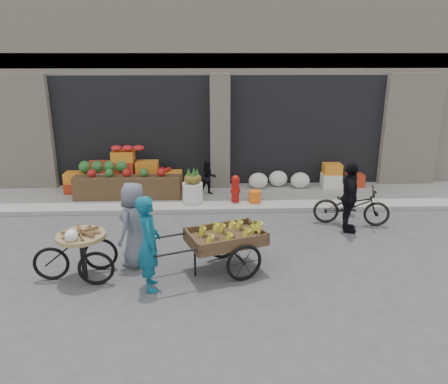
{
  "coord_description": "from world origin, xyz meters",
  "views": [
    {
      "loc": [
        -0.37,
        -7.14,
        3.81
      ],
      "look_at": [
        -0.03,
        1.32,
        1.1
      ],
      "focal_mm": 35.0,
      "sensor_mm": 36.0,
      "label": 1
    }
  ],
  "objects_px": {
    "banana_cart": "(223,236)",
    "tricycle_cart": "(82,249)",
    "pineapple_bin": "(193,192)",
    "seated_person": "(208,178)",
    "orange_bucket": "(255,196)",
    "vendor_grey": "(135,224)",
    "cyclist": "(350,198)",
    "fire_hydrant": "(235,188)",
    "vendor_woman": "(149,243)",
    "bicycle": "(351,206)"
  },
  "relations": [
    {
      "from": "orange_bucket",
      "to": "vendor_woman",
      "type": "bearing_deg",
      "value": -118.58
    },
    {
      "from": "orange_bucket",
      "to": "tricycle_cart",
      "type": "relative_size",
      "value": 0.22
    },
    {
      "from": "banana_cart",
      "to": "tricycle_cart",
      "type": "distance_m",
      "value": 2.47
    },
    {
      "from": "seated_person",
      "to": "vendor_woman",
      "type": "height_order",
      "value": "vendor_woman"
    },
    {
      "from": "banana_cart",
      "to": "vendor_woman",
      "type": "distance_m",
      "value": 1.37
    },
    {
      "from": "orange_bucket",
      "to": "cyclist",
      "type": "relative_size",
      "value": 0.2
    },
    {
      "from": "pineapple_bin",
      "to": "vendor_grey",
      "type": "relative_size",
      "value": 0.33
    },
    {
      "from": "pineapple_bin",
      "to": "banana_cart",
      "type": "height_order",
      "value": "banana_cart"
    },
    {
      "from": "seated_person",
      "to": "vendor_woman",
      "type": "bearing_deg",
      "value": -111.85
    },
    {
      "from": "vendor_woman",
      "to": "tricycle_cart",
      "type": "xyz_separation_m",
      "value": [
        -1.22,
        0.39,
        -0.26
      ]
    },
    {
      "from": "orange_bucket",
      "to": "vendor_woman",
      "type": "height_order",
      "value": "vendor_woman"
    },
    {
      "from": "pineapple_bin",
      "to": "seated_person",
      "type": "bearing_deg",
      "value": 56.31
    },
    {
      "from": "seated_person",
      "to": "vendor_grey",
      "type": "bearing_deg",
      "value": -119.66
    },
    {
      "from": "seated_person",
      "to": "vendor_woman",
      "type": "distance_m",
      "value": 4.83
    },
    {
      "from": "vendor_grey",
      "to": "tricycle_cart",
      "type": "bearing_deg",
      "value": -35.28
    },
    {
      "from": "tricycle_cart",
      "to": "cyclist",
      "type": "xyz_separation_m",
      "value": [
        5.3,
        1.92,
        0.22
      ]
    },
    {
      "from": "pineapple_bin",
      "to": "vendor_woman",
      "type": "relative_size",
      "value": 0.32
    },
    {
      "from": "seated_person",
      "to": "tricycle_cart",
      "type": "xyz_separation_m",
      "value": [
        -2.21,
        -4.33,
        -0.02
      ]
    },
    {
      "from": "seated_person",
      "to": "bicycle",
      "type": "height_order",
      "value": "seated_person"
    },
    {
      "from": "pineapple_bin",
      "to": "cyclist",
      "type": "bearing_deg",
      "value": -27.43
    },
    {
      "from": "vendor_woman",
      "to": "bicycle",
      "type": "bearing_deg",
      "value": -70.14
    },
    {
      "from": "pineapple_bin",
      "to": "banana_cart",
      "type": "relative_size",
      "value": 0.21
    },
    {
      "from": "seated_person",
      "to": "vendor_grey",
      "type": "relative_size",
      "value": 0.58
    },
    {
      "from": "pineapple_bin",
      "to": "banana_cart",
      "type": "xyz_separation_m",
      "value": [
        0.65,
        -3.56,
        0.32
      ]
    },
    {
      "from": "fire_hydrant",
      "to": "seated_person",
      "type": "distance_m",
      "value": 0.96
    },
    {
      "from": "pineapple_bin",
      "to": "seated_person",
      "type": "distance_m",
      "value": 0.75
    },
    {
      "from": "banana_cart",
      "to": "vendor_woman",
      "type": "relative_size",
      "value": 1.48
    },
    {
      "from": "fire_hydrant",
      "to": "vendor_woman",
      "type": "bearing_deg",
      "value": -112.55
    },
    {
      "from": "fire_hydrant",
      "to": "vendor_grey",
      "type": "relative_size",
      "value": 0.44
    },
    {
      "from": "fire_hydrant",
      "to": "tricycle_cart",
      "type": "bearing_deg",
      "value": -128.36
    },
    {
      "from": "fire_hydrant",
      "to": "vendor_woman",
      "type": "distance_m",
      "value": 4.42
    },
    {
      "from": "seated_person",
      "to": "vendor_woman",
      "type": "relative_size",
      "value": 0.57
    },
    {
      "from": "pineapple_bin",
      "to": "vendor_grey",
      "type": "height_order",
      "value": "vendor_grey"
    },
    {
      "from": "fire_hydrant",
      "to": "bicycle",
      "type": "relative_size",
      "value": 0.41
    },
    {
      "from": "pineapple_bin",
      "to": "cyclist",
      "type": "height_order",
      "value": "cyclist"
    },
    {
      "from": "fire_hydrant",
      "to": "seated_person",
      "type": "xyz_separation_m",
      "value": [
        -0.7,
        0.65,
        0.08
      ]
    },
    {
      "from": "vendor_grey",
      "to": "bicycle",
      "type": "height_order",
      "value": "vendor_grey"
    },
    {
      "from": "orange_bucket",
      "to": "seated_person",
      "type": "relative_size",
      "value": 0.34
    },
    {
      "from": "cyclist",
      "to": "vendor_woman",
      "type": "bearing_deg",
      "value": 131.42
    },
    {
      "from": "banana_cart",
      "to": "seated_person",
      "type": "bearing_deg",
      "value": 73.17
    },
    {
      "from": "vendor_grey",
      "to": "seated_person",
      "type": "bearing_deg",
      "value": -175.83
    },
    {
      "from": "orange_bucket",
      "to": "cyclist",
      "type": "xyz_separation_m",
      "value": [
        1.89,
        -1.71,
        0.52
      ]
    },
    {
      "from": "tricycle_cart",
      "to": "cyclist",
      "type": "height_order",
      "value": "cyclist"
    },
    {
      "from": "banana_cart",
      "to": "tricycle_cart",
      "type": "height_order",
      "value": "banana_cart"
    },
    {
      "from": "fire_hydrant",
      "to": "vendor_grey",
      "type": "distance_m",
      "value": 3.8
    },
    {
      "from": "vendor_grey",
      "to": "bicycle",
      "type": "distance_m",
      "value": 5.01
    },
    {
      "from": "fire_hydrant",
      "to": "bicycle",
      "type": "height_order",
      "value": "bicycle"
    },
    {
      "from": "banana_cart",
      "to": "cyclist",
      "type": "xyz_separation_m",
      "value": [
        2.84,
        1.75,
        0.1
      ]
    },
    {
      "from": "seated_person",
      "to": "tricycle_cart",
      "type": "height_order",
      "value": "seated_person"
    },
    {
      "from": "orange_bucket",
      "to": "tricycle_cart",
      "type": "height_order",
      "value": "tricycle_cart"
    }
  ]
}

